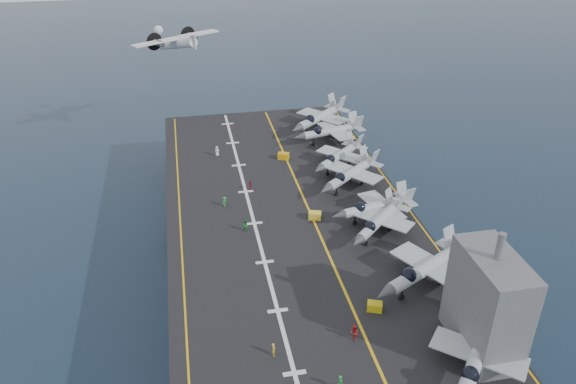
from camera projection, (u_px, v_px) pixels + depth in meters
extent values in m
plane|color=#142135|center=(293.00, 274.00, 91.02)|extent=(500.00, 500.00, 0.00)
cube|color=#56595E|center=(293.00, 248.00, 88.57)|extent=(36.00, 90.00, 10.00)
cube|color=black|center=(293.00, 220.00, 86.02)|extent=(38.00, 92.00, 0.40)
cube|color=gold|center=(312.00, 217.00, 86.42)|extent=(0.35, 90.00, 0.02)
cube|color=silver|center=(254.00, 223.00, 84.91)|extent=(0.50, 90.00, 0.02)
cube|color=gold|center=(181.00, 231.00, 83.05)|extent=(0.25, 90.00, 0.02)
cube|color=gold|center=(407.00, 207.00, 89.03)|extent=(0.25, 90.00, 0.02)
imported|color=gold|center=(274.00, 349.00, 61.11)|extent=(0.77, 1.07, 1.70)
imported|color=#197D26|center=(245.00, 225.00, 82.78)|extent=(1.16, 0.82, 1.84)
imported|color=green|center=(225.00, 202.00, 89.01)|extent=(1.07, 1.17, 1.63)
imported|color=#A30B14|center=(251.00, 185.00, 93.72)|extent=(0.87, 1.10, 1.61)
imported|color=silver|center=(217.00, 151.00, 105.03)|extent=(1.36, 1.12, 1.94)
imported|color=#268C33|center=(340.00, 383.00, 56.91)|extent=(1.14, 1.37, 1.96)
imported|color=#B21919|center=(354.00, 333.00, 63.09)|extent=(0.89, 1.27, 2.05)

